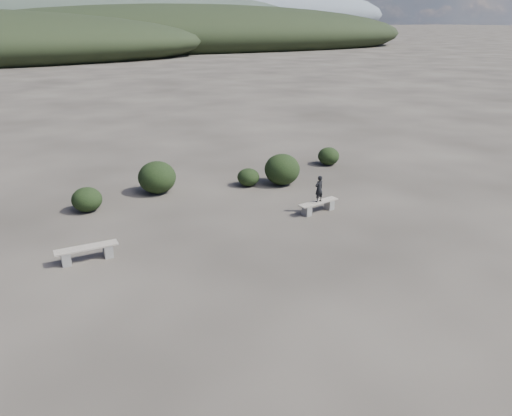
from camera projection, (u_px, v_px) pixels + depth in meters
ground at (299, 294)px, 12.80m from camera, size 1200.00×1200.00×0.00m
bench_left at (87, 252)px, 14.49m from camera, size 1.79×0.41×0.45m
bench_right at (318, 206)px, 18.18m from camera, size 1.68×0.61×0.41m
seated_person at (319, 189)px, 17.95m from camera, size 0.40×0.30×0.98m
shrub_a at (87, 199)px, 18.23m from camera, size 1.10×1.10×0.90m
shrub_b at (157, 177)px, 20.10m from camera, size 1.52×1.52×1.30m
shrub_c at (248, 177)px, 21.06m from camera, size 0.94×0.94×0.75m
shrub_d at (282, 169)px, 21.15m from camera, size 1.51×1.51×1.32m
shrub_e at (329, 156)px, 24.10m from camera, size 1.03×1.03×0.85m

